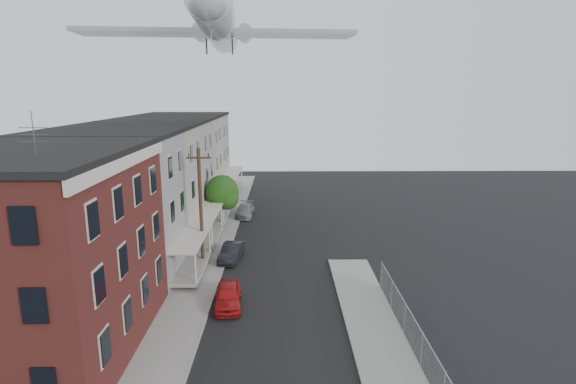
# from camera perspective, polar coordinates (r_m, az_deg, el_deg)

# --- Properties ---
(sidewalk_left) EXTENTS (3.00, 62.00, 0.12)m
(sidewalk_left) POSITION_cam_1_polar(r_m,az_deg,el_deg) (40.54, -9.11, -6.07)
(sidewalk_left) COLOR gray
(sidewalk_left) RESTS_ON ground
(sidewalk_right) EXTENTS (3.00, 26.00, 0.12)m
(sidewalk_right) POSITION_cam_1_polar(r_m,az_deg,el_deg) (24.29, 12.15, -19.66)
(sidewalk_right) COLOR gray
(sidewalk_right) RESTS_ON ground
(curb_left) EXTENTS (0.15, 62.00, 0.14)m
(curb_left) POSITION_cam_1_polar(r_m,az_deg,el_deg) (40.35, -7.06, -6.08)
(curb_left) COLOR gray
(curb_left) RESTS_ON ground
(curb_right) EXTENTS (0.15, 26.00, 0.14)m
(curb_right) POSITION_cam_1_polar(r_m,az_deg,el_deg) (24.02, 8.57, -19.87)
(curb_right) COLOR gray
(curb_right) RESTS_ON ground
(corner_building) EXTENTS (10.31, 12.30, 12.15)m
(corner_building) POSITION_cam_1_polar(r_m,az_deg,el_deg) (25.61, -29.93, -6.76)
(corner_building) COLOR #3B1612
(corner_building) RESTS_ON ground
(row_house_a) EXTENTS (11.98, 7.00, 10.30)m
(row_house_a) POSITION_cam_1_polar(r_m,az_deg,el_deg) (33.83, -22.17, -1.67)
(row_house_a) COLOR slate
(row_house_a) RESTS_ON ground
(row_house_b) EXTENTS (11.98, 7.00, 10.30)m
(row_house_b) POSITION_cam_1_polar(r_m,az_deg,el_deg) (40.26, -18.60, 0.76)
(row_house_b) COLOR gray
(row_house_b) RESTS_ON ground
(row_house_c) EXTENTS (11.98, 7.00, 10.30)m
(row_house_c) POSITION_cam_1_polar(r_m,az_deg,el_deg) (46.85, -16.02, 2.52)
(row_house_c) COLOR slate
(row_house_c) RESTS_ON ground
(row_house_d) EXTENTS (11.98, 7.00, 10.30)m
(row_house_d) POSITION_cam_1_polar(r_m,az_deg,el_deg) (53.54, -14.08, 3.83)
(row_house_d) COLOR gray
(row_house_d) RESTS_ON ground
(row_house_e) EXTENTS (11.98, 7.00, 10.30)m
(row_house_e) POSITION_cam_1_polar(r_m,az_deg,el_deg) (60.30, -12.56, 4.85)
(row_house_e) COLOR slate
(row_house_e) RESTS_ON ground
(chainlink_fence) EXTENTS (0.06, 18.06, 1.90)m
(chainlink_fence) POSITION_cam_1_polar(r_m,az_deg,el_deg) (23.35, 16.62, -18.66)
(chainlink_fence) COLOR gray
(chainlink_fence) RESTS_ON ground
(utility_pole) EXTENTS (1.80, 0.26, 9.00)m
(utility_pole) POSITION_cam_1_polar(r_m,az_deg,el_deg) (33.59, -11.02, -1.85)
(utility_pole) COLOR black
(utility_pole) RESTS_ON ground
(street_tree) EXTENTS (3.22, 3.20, 5.20)m
(street_tree) POSITION_cam_1_polar(r_m,az_deg,el_deg) (43.35, -8.22, -0.17)
(street_tree) COLOR black
(street_tree) RESTS_ON ground
(car_near) EXTENTS (1.92, 4.09, 1.35)m
(car_near) POSITION_cam_1_polar(r_m,az_deg,el_deg) (28.53, -7.64, -12.92)
(car_near) COLOR #B11617
(car_near) RESTS_ON ground
(car_mid) EXTENTS (1.84, 4.08, 1.30)m
(car_mid) POSITION_cam_1_polar(r_m,az_deg,el_deg) (35.78, -7.18, -7.57)
(car_mid) COLOR black
(car_mid) RESTS_ON ground
(car_far) EXTENTS (1.87, 4.39, 1.26)m
(car_far) POSITION_cam_1_polar(r_m,az_deg,el_deg) (47.88, -5.49, -2.35)
(car_far) COLOR slate
(car_far) RESTS_ON ground
(airplane) EXTENTS (23.08, 26.35, 7.61)m
(airplane) POSITION_cam_1_polar(r_m,az_deg,el_deg) (42.21, -8.80, 20.33)
(airplane) COLOR white
(airplane) RESTS_ON ground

